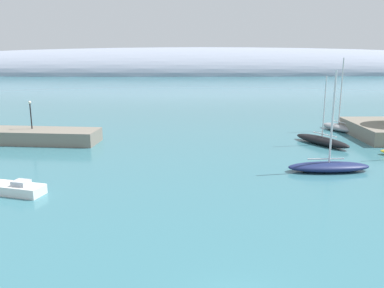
# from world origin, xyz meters

# --- Properties ---
(breakwater_rocks) EXTENTS (24.20, 7.36, 1.70)m
(breakwater_rocks) POSITION_xyz_m (-25.41, 35.65, 0.85)
(breakwater_rocks) COLOR gray
(breakwater_rocks) RESTS_ON ground
(distant_ridge) EXTENTS (389.83, 52.83, 24.95)m
(distant_ridge) POSITION_xyz_m (7.34, 187.44, 0.00)
(distant_ridge) COLOR #8E99AD
(distant_ridge) RESTS_ON ground
(sailboat_black_near_shore) EXTENTS (5.76, 8.05, 8.48)m
(sailboat_black_near_shore) POSITION_xyz_m (14.45, 33.32, 0.56)
(sailboat_black_near_shore) COLOR black
(sailboat_black_near_shore) RESTS_ON water
(sailboat_grey_mid_mooring) EXTENTS (4.34, 6.54, 10.45)m
(sailboat_grey_mid_mooring) POSITION_xyz_m (19.78, 42.12, 0.60)
(sailboat_grey_mid_mooring) COLOR gray
(sailboat_grey_mid_mooring) RESTS_ON water
(sailboat_navy_outer_mooring) EXTENTS (8.06, 2.64, 9.71)m
(sailboat_navy_outer_mooring) POSITION_xyz_m (11.38, 22.04, 0.54)
(sailboat_navy_outer_mooring) COLOR navy
(sailboat_navy_outer_mooring) RESTS_ON water
(motorboat_white_foreground) EXTENTS (5.62, 3.22, 1.20)m
(motorboat_white_foreground) POSITION_xyz_m (-16.64, 16.32, 0.44)
(motorboat_white_foreground) COLOR white
(motorboat_white_foreground) RESTS_ON water
(harbor_lamp_post) EXTENTS (0.36, 0.36, 3.56)m
(harbor_lamp_post) POSITION_xyz_m (-22.03, 35.62, 3.95)
(harbor_lamp_post) COLOR black
(harbor_lamp_post) RESTS_ON breakwater_rocks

